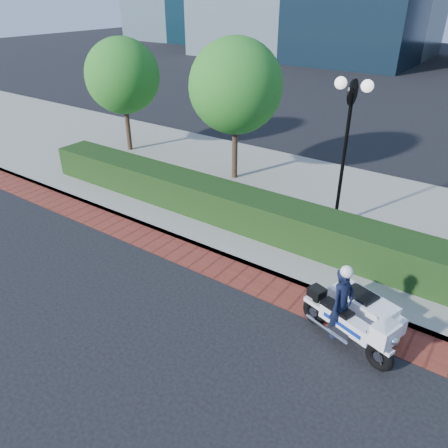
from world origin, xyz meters
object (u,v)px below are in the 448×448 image
Objects in this scene: tree_a at (123,76)px; tree_b at (236,86)px; lamppost at (347,132)px; police_motorcycle at (353,311)px.

tree_b reaches higher than tree_a.
tree_b reaches higher than lamppost.
lamppost is 1.94× the size of police_motorcycle.
tree_a is 5.50m from tree_b.
tree_a is (-10.00, 1.30, 0.26)m from lamppost.
tree_b is 8.98m from police_motorcycle.
tree_b is 2.26× the size of police_motorcycle.
tree_b is (5.50, 0.00, 0.21)m from tree_a.
lamppost is at bearing 134.00° from police_motorcycle.
tree_b is at bearing 163.89° from lamppost.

